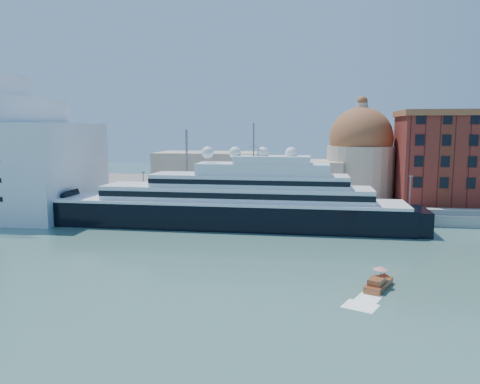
# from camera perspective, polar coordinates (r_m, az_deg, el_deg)

# --- Properties ---
(ground) EXTENTS (400.00, 400.00, 0.00)m
(ground) POSITION_cam_1_polar(r_m,az_deg,el_deg) (76.48, 1.69, -8.00)
(ground) COLOR #3A655E
(ground) RESTS_ON ground
(quay) EXTENTS (180.00, 10.00, 2.50)m
(quay) POSITION_cam_1_polar(r_m,az_deg,el_deg) (109.19, 3.92, -2.54)
(quay) COLOR gray
(quay) RESTS_ON ground
(land) EXTENTS (260.00, 72.00, 2.00)m
(land) POSITION_cam_1_polar(r_m,az_deg,el_deg) (149.63, 5.27, 0.15)
(land) COLOR slate
(land) RESTS_ON ground
(quay_fence) EXTENTS (180.00, 0.10, 1.20)m
(quay_fence) POSITION_cam_1_polar(r_m,az_deg,el_deg) (104.45, 3.72, -1.98)
(quay_fence) COLOR slate
(quay_fence) RESTS_ON quay
(superyacht) EXTENTS (85.47, 11.85, 25.54)m
(superyacht) POSITION_cam_1_polar(r_m,az_deg,el_deg) (99.50, -3.03, -1.70)
(superyacht) COLOR black
(superyacht) RESTS_ON ground
(service_barge) EXTENTS (14.43, 7.49, 3.10)m
(service_barge) POSITION_cam_1_polar(r_m,az_deg,el_deg) (116.07, -24.49, -2.80)
(service_barge) COLOR white
(service_barge) RESTS_ON ground
(water_taxi) EXTENTS (4.48, 6.63, 3.00)m
(water_taxi) POSITION_cam_1_polar(r_m,az_deg,el_deg) (64.65, 16.52, -10.64)
(water_taxi) COLOR maroon
(water_taxi) RESTS_ON ground
(church) EXTENTS (66.00, 18.00, 25.50)m
(church) POSITION_cam_1_polar(r_m,az_deg,el_deg) (131.16, 7.64, 3.39)
(church) COLOR beige
(church) RESTS_ON land
(lamp_posts) EXTENTS (120.80, 2.40, 18.00)m
(lamp_posts) POSITION_cam_1_polar(r_m,az_deg,el_deg) (108.08, -2.83, 1.96)
(lamp_posts) COLOR slate
(lamp_posts) RESTS_ON quay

